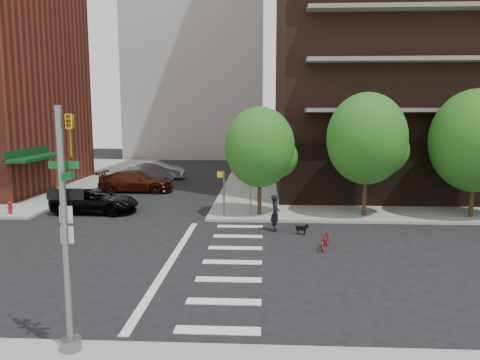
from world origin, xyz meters
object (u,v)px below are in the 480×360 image
object	(u,v)px
parked_car_maroon	(136,181)
parked_car_silver	(157,170)
scooter	(325,240)
dog_walker	(275,213)
parked_car_black	(96,201)
traffic_signal	(67,250)
fire_hydrant	(10,207)

from	to	relation	value
parked_car_maroon	parked_car_silver	distance (m)	7.01
parked_car_maroon	scooter	xyz separation A→B (m)	(12.49, -14.54, -0.40)
parked_car_silver	dog_walker	xyz separation A→B (m)	(10.34, -18.50, 0.13)
scooter	parked_car_maroon	bearing A→B (deg)	147.13
dog_walker	parked_car_maroon	bearing A→B (deg)	40.43
parked_car_maroon	scooter	bearing A→B (deg)	-137.83
parked_car_silver	parked_car_black	bearing A→B (deg)	178.21
traffic_signal	scooter	size ratio (longest dim) A/B	3.76
traffic_signal	parked_car_maroon	world-z (taller)	traffic_signal
fire_hydrant	traffic_signal	bearing A→B (deg)	-56.74
parked_car_maroon	parked_car_silver	bearing A→B (deg)	1.50
traffic_signal	dog_walker	world-z (taller)	traffic_signal
traffic_signal	scooter	bearing A→B (deg)	52.21
scooter	traffic_signal	bearing A→B (deg)	-111.33
parked_car_black	parked_car_maroon	world-z (taller)	parked_car_maroon
scooter	fire_hydrant	bearing A→B (deg)	178.49
parked_car_silver	dog_walker	size ratio (longest dim) A/B	2.63
parked_car_black	scooter	distance (m)	14.59
traffic_signal	scooter	world-z (taller)	traffic_signal
traffic_signal	parked_car_maroon	distance (m)	24.75
parked_car_black	parked_car_maroon	size ratio (longest dim) A/B	0.90
fire_hydrant	parked_car_black	size ratio (longest dim) A/B	0.14
fire_hydrant	scooter	world-z (taller)	fire_hydrant
parked_car_maroon	dog_walker	world-z (taller)	dog_walker
traffic_signal	fire_hydrant	size ratio (longest dim) A/B	8.20
dog_walker	fire_hydrant	bearing A→B (deg)	78.75
parked_car_black	dog_walker	bearing A→B (deg)	-106.72
parked_car_black	parked_car_silver	size ratio (longest dim) A/B	1.04
dog_walker	parked_car_black	bearing A→B (deg)	68.81
fire_hydrant	parked_car_silver	world-z (taller)	parked_car_silver
scooter	parked_car_silver	bearing A→B (deg)	136.55
fire_hydrant	parked_car_silver	distance (m)	16.65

